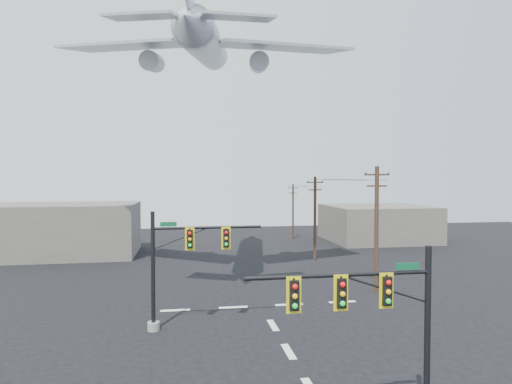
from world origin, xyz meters
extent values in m
cube|color=silver|center=(0.00, 4.00, 0.01)|extent=(0.40, 2.00, 0.01)
cube|color=silver|center=(0.00, 8.00, 0.01)|extent=(0.40, 2.00, 0.01)
cube|color=silver|center=(-6.00, 12.00, 0.01)|extent=(2.00, 0.40, 0.01)
cube|color=silver|center=(-2.00, 12.00, 0.01)|extent=(2.00, 0.40, 0.01)
cube|color=silver|center=(2.00, 12.00, 0.01)|extent=(2.00, 0.40, 0.01)
cube|color=silver|center=(6.00, 12.00, 0.01)|extent=(2.00, 0.40, 0.01)
cylinder|color=black|center=(3.44, -3.20, 3.31)|extent=(0.23, 0.23, 6.61)
cylinder|color=black|center=(0.06, -3.20, 5.67)|extent=(6.78, 0.15, 0.15)
cylinder|color=black|center=(1.75, -3.20, 5.10)|extent=(3.57, 0.08, 0.08)
cube|color=black|center=(1.75, -3.34, 5.07)|extent=(0.32, 0.28, 1.04)
cube|color=yellow|center=(1.75, -3.32, 5.07)|extent=(0.52, 0.04, 1.28)
sphere|color=red|center=(1.75, -3.50, 5.40)|extent=(0.19, 0.19, 0.19)
sphere|color=#FFAC0D|center=(1.75, -3.50, 5.07)|extent=(0.19, 0.19, 0.19)
sphere|color=#0CCB33|center=(1.75, -3.50, 4.74)|extent=(0.19, 0.19, 0.19)
cube|color=black|center=(0.06, -3.34, 5.07)|extent=(0.32, 0.28, 1.04)
cube|color=yellow|center=(0.06, -3.32, 5.07)|extent=(0.52, 0.04, 1.28)
sphere|color=red|center=(0.06, -3.50, 5.40)|extent=(0.19, 0.19, 0.19)
sphere|color=#FFAC0D|center=(0.06, -3.50, 5.07)|extent=(0.19, 0.19, 0.19)
sphere|color=#0CCB33|center=(0.06, -3.50, 4.74)|extent=(0.19, 0.19, 0.19)
cube|color=black|center=(-1.64, -3.34, 5.07)|extent=(0.32, 0.28, 1.04)
cube|color=yellow|center=(-1.64, -3.32, 5.07)|extent=(0.52, 0.04, 1.28)
sphere|color=red|center=(-1.64, -3.50, 5.40)|extent=(0.19, 0.19, 0.19)
sphere|color=#FFAC0D|center=(-1.64, -3.50, 5.07)|extent=(0.19, 0.19, 0.19)
sphere|color=#0CCB33|center=(-1.64, -3.50, 4.74)|extent=(0.19, 0.19, 0.19)
cube|color=#0B502A|center=(2.59, -3.25, 5.90)|extent=(0.90, 0.04, 0.25)
cylinder|color=gray|center=(-7.18, 8.32, 0.25)|extent=(0.71, 0.71, 0.51)
cylinder|color=black|center=(-7.18, 8.32, 3.54)|extent=(0.24, 0.24, 7.09)
cylinder|color=black|center=(-3.94, 8.32, 6.07)|extent=(6.48, 0.16, 0.16)
cylinder|color=black|center=(-5.56, 8.32, 5.47)|extent=(3.46, 0.08, 0.08)
cube|color=black|center=(-5.02, 8.17, 5.44)|extent=(0.34, 0.30, 1.11)
cube|color=yellow|center=(-5.02, 8.19, 5.44)|extent=(0.56, 0.04, 1.37)
sphere|color=red|center=(-5.02, 8.00, 5.79)|extent=(0.20, 0.20, 0.20)
sphere|color=#FFAC0D|center=(-5.02, 8.00, 5.44)|extent=(0.20, 0.20, 0.20)
sphere|color=#0CCB33|center=(-5.02, 8.00, 5.08)|extent=(0.20, 0.20, 0.20)
cube|color=black|center=(-2.86, 8.17, 5.44)|extent=(0.34, 0.30, 1.11)
cube|color=yellow|center=(-2.86, 8.19, 5.44)|extent=(0.56, 0.04, 1.37)
sphere|color=red|center=(-2.86, 8.00, 5.79)|extent=(0.20, 0.20, 0.20)
sphere|color=#FFAC0D|center=(-2.86, 8.00, 5.44)|extent=(0.20, 0.20, 0.20)
sphere|color=#0CCB33|center=(-2.86, 8.00, 5.08)|extent=(0.20, 0.20, 0.20)
cube|color=#0B502A|center=(-6.27, 8.26, 6.33)|extent=(0.96, 0.04, 0.26)
cylinder|color=#452C1D|center=(9.56, 14.02, 4.98)|extent=(0.33, 0.33, 9.96)
cube|color=#452C1D|center=(9.56, 14.02, 9.30)|extent=(1.99, 0.36, 0.13)
cube|color=#452C1D|center=(9.56, 14.02, 8.41)|extent=(1.55, 0.31, 0.13)
cylinder|color=black|center=(8.68, 14.12, 9.41)|extent=(0.11, 0.11, 0.13)
cylinder|color=black|center=(9.56, 14.02, 9.41)|extent=(0.11, 0.11, 0.13)
cylinder|color=black|center=(10.44, 13.92, 9.41)|extent=(0.11, 0.11, 0.13)
cylinder|color=#452C1D|center=(8.74, 27.48, 4.58)|extent=(0.31, 0.31, 9.16)
cube|color=#452C1D|center=(8.74, 27.48, 8.54)|extent=(1.85, 0.15, 0.12)
cube|color=#452C1D|center=(8.74, 27.48, 7.72)|extent=(1.44, 0.15, 0.12)
cylinder|color=black|center=(7.92, 27.46, 8.65)|extent=(0.10, 0.10, 0.12)
cylinder|color=black|center=(8.74, 27.48, 8.65)|extent=(0.10, 0.10, 0.12)
cylinder|color=black|center=(9.56, 27.49, 8.65)|extent=(0.10, 0.10, 0.12)
cylinder|color=#452C1D|center=(10.33, 43.26, 4.03)|extent=(0.28, 0.28, 8.07)
cube|color=#452C1D|center=(10.33, 43.26, 7.52)|extent=(1.64, 0.43, 0.11)
cube|color=#452C1D|center=(10.33, 43.26, 6.79)|extent=(1.28, 0.36, 0.11)
cylinder|color=black|center=(9.61, 43.12, 7.61)|extent=(0.09, 0.09, 0.11)
cylinder|color=black|center=(10.33, 43.26, 7.61)|extent=(0.09, 0.09, 0.11)
cylinder|color=black|center=(11.05, 43.41, 7.61)|extent=(0.09, 0.09, 0.11)
cylinder|color=black|center=(8.29, 20.75, 8.87)|extent=(0.79, 13.46, 0.03)
cylinder|color=black|center=(8.76, 35.37, 7.98)|extent=(1.71, 15.79, 0.03)
cylinder|color=black|center=(10.00, 20.75, 8.87)|extent=(0.91, 13.46, 0.03)
cylinder|color=black|center=(10.31, 35.37, 7.98)|extent=(1.53, 15.79, 0.03)
cylinder|color=#B3B8C0|center=(-3.36, 21.49, 20.94)|extent=(5.75, 19.61, 6.34)
cone|color=#B3B8C0|center=(-1.73, 32.89, 22.98)|extent=(3.67, 5.10, 3.73)
cone|color=#B3B8C0|center=(-4.98, 10.09, 18.89)|extent=(3.37, 5.01, 3.44)
cube|color=#B3B8C0|center=(-10.26, 21.20, 20.42)|extent=(12.66, 10.30, 0.98)
cube|color=#B3B8C0|center=(3.18, 19.28, 20.42)|extent=(13.04, 7.65, 0.98)
cylinder|color=#B3B8C0|center=(-8.09, 21.90, 19.35)|extent=(2.16, 3.50, 2.21)
cylinder|color=#B3B8C0|center=(1.31, 20.56, 19.35)|extent=(2.16, 3.50, 2.21)
cube|color=#B3B8C0|center=(-7.93, 10.97, 19.36)|extent=(5.19, 3.78, 0.53)
cube|color=#B3B8C0|center=(-1.91, 10.11, 19.36)|extent=(4.96, 2.64, 0.53)
cube|color=#656159|center=(-20.00, 35.00, 3.00)|extent=(18.00, 10.00, 6.00)
cube|color=#656159|center=(22.00, 40.00, 2.50)|extent=(14.00, 12.00, 5.00)
camera|label=1|loc=(-5.30, -17.41, 9.11)|focal=30.00mm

